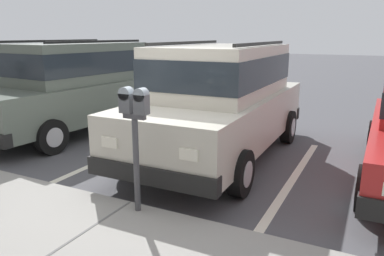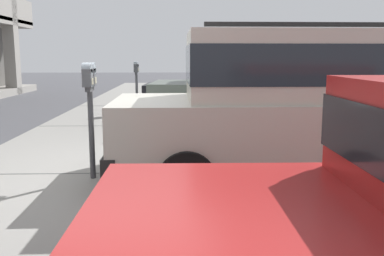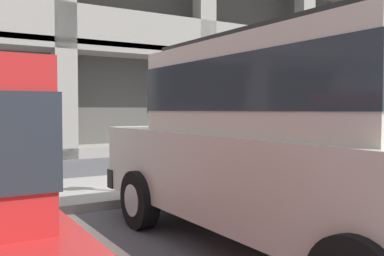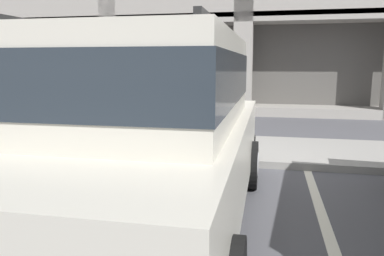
% 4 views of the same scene
% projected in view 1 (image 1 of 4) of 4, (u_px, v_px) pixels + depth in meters
% --- Properties ---
extents(ground_plane, '(80.00, 80.00, 0.10)m').
position_uv_depth(ground_plane, '(140.00, 208.00, 4.90)').
color(ground_plane, '#4C4C51').
extents(sidewalk, '(40.00, 2.20, 0.12)m').
position_uv_depth(sidewalk, '(66.00, 250.00, 3.75)').
color(sidewalk, gray).
rests_on(sidewalk, ground_plane).
extents(parking_stall_lines, '(12.86, 4.80, 0.01)m').
position_uv_depth(parking_stall_lines, '(111.00, 156.00, 6.80)').
color(parking_stall_lines, silver).
rests_on(parking_stall_lines, ground_plane).
extents(silver_suv, '(2.05, 4.80, 2.03)m').
position_uv_depth(silver_suv, '(221.00, 97.00, 6.55)').
color(silver_suv, beige).
rests_on(silver_suv, ground_plane).
extents(dark_hatchback, '(2.31, 4.93, 2.03)m').
position_uv_depth(dark_hatchback, '(77.00, 83.00, 8.36)').
color(dark_hatchback, '#5B665B').
rests_on(dark_hatchback, ground_plane).
extents(parking_meter_near, '(0.35, 0.12, 1.47)m').
position_uv_depth(parking_meter_near, '(135.00, 121.00, 4.19)').
color(parking_meter_near, '#47474C').
rests_on(parking_meter_near, sidewalk).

